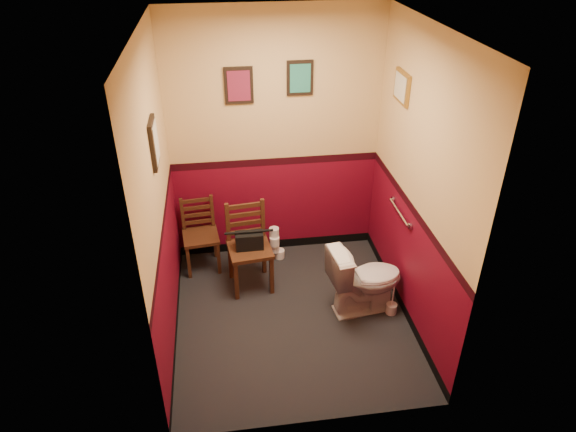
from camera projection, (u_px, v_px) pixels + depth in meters
name	position (u px, v px, depth m)	size (l,w,h in m)	color
floor	(292.00, 317.00, 5.01)	(2.20, 2.40, 0.00)	black
ceiling	(293.00, 28.00, 3.61)	(2.20, 2.40, 0.00)	silver
wall_back	(275.00, 140.00, 5.33)	(2.20, 2.70, 0.00)	#5E0719
wall_front	(320.00, 285.00, 3.30)	(2.20, 2.70, 0.00)	#5E0719
wall_left	(159.00, 205.00, 4.18)	(2.40, 2.70, 0.00)	#5E0719
wall_right	(417.00, 187.00, 4.44)	(2.40, 2.70, 0.00)	#5E0719
grab_bar	(400.00, 212.00, 4.86)	(0.05, 0.56, 0.06)	silver
framed_print_back_a	(239.00, 86.00, 4.96)	(0.28, 0.04, 0.36)	black
framed_print_back_b	(300.00, 78.00, 5.01)	(0.26, 0.04, 0.34)	black
framed_print_left	(154.00, 143.00, 4.01)	(0.04, 0.30, 0.38)	black
framed_print_right	(402.00, 87.00, 4.59)	(0.04, 0.34, 0.28)	olive
toilet	(365.00, 279.00, 4.94)	(0.41, 0.73, 0.71)	white
toilet_brush	(391.00, 308.00, 5.03)	(0.11, 0.11, 0.38)	silver
chair_left	(200.00, 235.00, 5.53)	(0.41, 0.41, 0.80)	#4D2917
chair_right	(249.00, 247.00, 5.23)	(0.47, 0.47, 0.91)	#4D2917
handbag	(249.00, 240.00, 5.14)	(0.28, 0.14, 0.20)	black
tp_stack	(274.00, 246.00, 5.76)	(0.23, 0.14, 0.40)	silver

